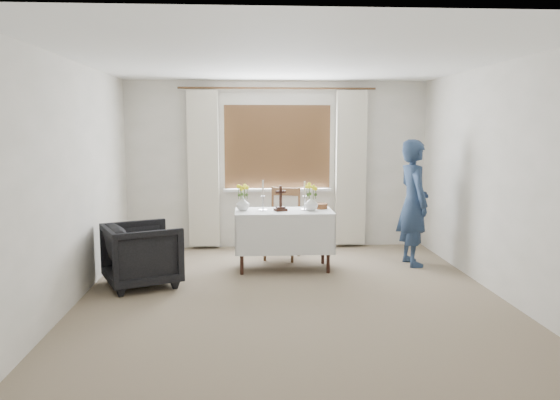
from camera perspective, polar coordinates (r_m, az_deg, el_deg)
The scene contains 12 objects.
ground at distance 6.00m, azimuth 1.14°, elevation -10.02°, with size 5.00×5.00×0.00m, color gray.
altar_table at distance 7.01m, azimuth 0.40°, elevation -4.19°, with size 1.24×0.64×0.76m, color white.
wooden_chair at distance 7.55m, azimuth 0.23°, elevation -2.49°, with size 0.45×0.45×0.98m, color brown, non-canonical shape.
armchair at distance 6.49m, azimuth -14.20°, elevation -5.55°, with size 0.78×0.80×0.73m, color black.
person at distance 7.38m, azimuth 13.77°, elevation -0.28°, with size 0.61×0.40×1.66m, color navy.
radiator at distance 8.27m, azimuth -0.25°, elevation -2.93°, with size 1.10×0.10×0.60m, color silver.
wooden_cross at distance 6.89m, azimuth 0.06°, elevation 0.18°, with size 0.15×0.11×0.32m, color black, non-canonical shape.
candlestick_left at distance 6.92m, azimuth -1.80°, elevation 0.48°, with size 0.11×0.11×0.39m, color silver, non-canonical shape.
candlestick_right at distance 6.97m, azimuth 2.59°, elevation 0.45°, with size 0.11×0.11×0.37m, color silver, non-canonical shape.
flower_vase_left at distance 6.95m, azimuth -3.91°, elevation -0.38°, with size 0.17×0.17×0.18m, color silver.
flower_vase_right at distance 6.94m, azimuth 3.27°, elevation -0.37°, with size 0.17×0.17×0.18m, color silver.
wicker_basket at distance 7.12m, azimuth 4.27°, elevation -0.63°, with size 0.18×0.18×0.07m, color brown.
Camera 1 is at (-0.48, -5.69, 1.82)m, focal length 35.00 mm.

